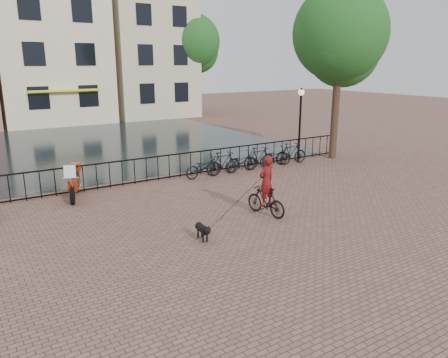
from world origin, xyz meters
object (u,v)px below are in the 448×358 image
lamp_post (300,112)px  dog (202,231)px  cyclist (266,189)px  motorcycle (74,179)px

lamp_post → dog: size_ratio=4.39×
cyclist → dog: 2.82m
lamp_post → motorcycle: (-10.67, -0.18, -1.67)m
motorcycle → dog: bearing=-51.4°
lamp_post → dog: lamp_post is taller
lamp_post → motorcycle: size_ratio=1.71×
motorcycle → cyclist: bearing=-27.8°
lamp_post → cyclist: lamp_post is taller
cyclist → motorcycle: cyclist is taller
cyclist → motorcycle: size_ratio=1.10×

